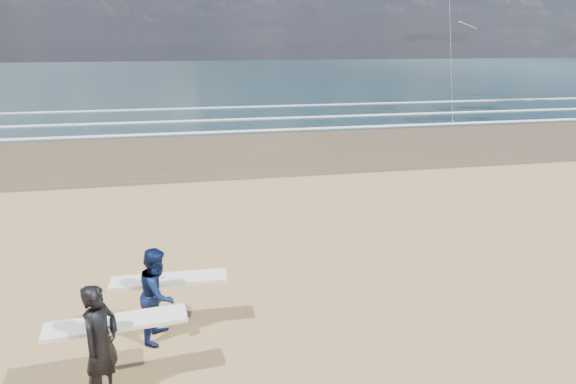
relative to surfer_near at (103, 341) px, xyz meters
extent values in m
cube|color=#493D27|center=(20.36, 18.41, -0.98)|extent=(220.00, 12.00, 0.01)
cube|color=#172D33|center=(20.36, 72.41, -0.98)|extent=(220.00, 100.00, 0.02)
cube|color=white|center=(20.36, 23.21, -0.93)|extent=(220.00, 0.50, 0.05)
cube|color=white|center=(20.36, 27.91, -0.93)|extent=(220.00, 0.50, 0.05)
cube|color=white|center=(20.36, 34.41, -0.93)|extent=(220.00, 0.50, 0.05)
imported|color=black|center=(-0.02, -0.04, -0.01)|extent=(0.75, 0.84, 1.94)
cube|color=white|center=(0.18, 0.31, 0.11)|extent=(2.24, 0.70, 0.07)
imported|color=#0B1840|center=(0.78, 1.55, -0.08)|extent=(0.92, 1.05, 1.80)
cube|color=white|center=(0.98, 1.90, 0.02)|extent=(2.21, 0.58, 0.07)
cube|color=slate|center=(19.40, 24.24, -0.93)|extent=(0.12, 0.12, 0.10)
camera|label=1|loc=(1.37, -7.32, 4.47)|focal=32.00mm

